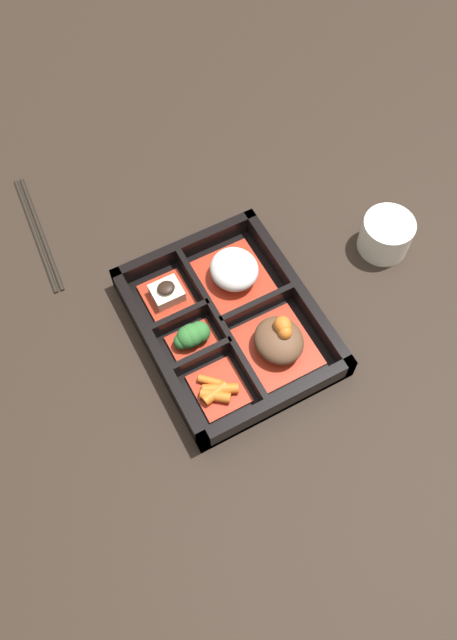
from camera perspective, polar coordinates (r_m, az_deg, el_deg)
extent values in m
plane|color=black|center=(0.86, 0.00, -0.77)|extent=(3.00, 3.00, 0.00)
cube|color=black|center=(0.86, 0.00, -0.62)|extent=(0.28, 0.23, 0.01)
cube|color=black|center=(0.83, -6.50, -3.22)|extent=(0.28, 0.01, 0.04)
cube|color=black|center=(0.87, 6.16, 2.74)|extent=(0.28, 0.01, 0.04)
cube|color=black|center=(0.90, -3.96, 6.40)|extent=(0.01, 0.23, 0.04)
cube|color=black|center=(0.80, 4.51, -7.61)|extent=(0.01, 0.23, 0.04)
cube|color=black|center=(0.84, -0.80, -0.54)|extent=(0.25, 0.01, 0.04)
cube|color=black|center=(0.85, -4.38, -0.04)|extent=(0.01, 0.09, 0.04)
cube|color=black|center=(0.82, -2.40, -3.56)|extent=(0.01, 0.09, 0.04)
cube|color=black|center=(0.85, 2.54, 1.04)|extent=(0.01, 0.11, 0.04)
cube|color=#B22D19|center=(0.89, 0.51, 3.87)|extent=(0.10, 0.09, 0.01)
ellipsoid|color=silver|center=(0.87, 0.53, 4.65)|extent=(0.07, 0.07, 0.04)
cube|color=#B22D19|center=(0.84, 4.52, -2.50)|extent=(0.10, 0.09, 0.01)
ellipsoid|color=brown|center=(0.82, 4.62, -1.88)|extent=(0.07, 0.06, 0.04)
sphere|color=#D1661E|center=(0.80, 5.05, -0.63)|extent=(0.02, 0.02, 0.02)
sphere|color=#D1661E|center=(0.80, 5.20, -1.13)|extent=(0.02, 0.02, 0.02)
sphere|color=#D1661E|center=(0.80, 4.95, -0.43)|extent=(0.02, 0.02, 0.02)
cube|color=#B22D19|center=(0.87, -5.59, 2.10)|extent=(0.07, 0.06, 0.01)
cube|color=beige|center=(0.86, -5.66, 2.49)|extent=(0.04, 0.04, 0.02)
ellipsoid|color=black|center=(0.85, -5.74, 2.94)|extent=(0.02, 0.02, 0.01)
cube|color=#B22D19|center=(0.84, -3.32, -1.96)|extent=(0.04, 0.06, 0.01)
sphere|color=#2D6B2D|center=(0.83, -4.40, -1.72)|extent=(0.02, 0.02, 0.02)
sphere|color=#2D6B2D|center=(0.83, -3.37, -1.23)|extent=(0.03, 0.03, 0.03)
sphere|color=#2D6B2D|center=(0.83, -3.90, -1.40)|extent=(0.03, 0.03, 0.03)
sphere|color=#2D6B2D|center=(0.82, -2.66, -1.16)|extent=(0.03, 0.03, 0.03)
sphere|color=#2D6B2D|center=(0.82, -3.71, -1.60)|extent=(0.03, 0.03, 0.03)
sphere|color=#2D6B2D|center=(0.82, -3.46, -1.33)|extent=(0.03, 0.03, 0.03)
cube|color=#B22D19|center=(0.81, -0.86, -6.33)|extent=(0.07, 0.06, 0.01)
cylinder|color=#D1661E|center=(0.80, -0.73, -6.31)|extent=(0.03, 0.05, 0.01)
cylinder|color=#D1661E|center=(0.80, -1.24, -6.70)|extent=(0.02, 0.04, 0.01)
cylinder|color=#D1661E|center=(0.80, -1.21, -6.95)|extent=(0.03, 0.04, 0.01)
cylinder|color=#D1661E|center=(0.81, -1.71, -5.58)|extent=(0.03, 0.03, 0.01)
cylinder|color=beige|center=(0.94, 14.19, 7.54)|extent=(0.07, 0.07, 0.06)
cylinder|color=#597A38|center=(0.92, 14.52, 8.40)|extent=(0.06, 0.06, 0.01)
cylinder|color=black|center=(0.98, -17.31, 7.56)|extent=(0.22, 0.02, 0.01)
cylinder|color=black|center=(0.98, -16.81, 7.75)|extent=(0.22, 0.02, 0.01)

